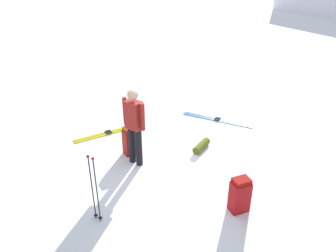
{
  "coord_description": "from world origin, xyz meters",
  "views": [
    {
      "loc": [
        5.02,
        -3.99,
        4.1
      ],
      "look_at": [
        0.0,
        0.0,
        0.7
      ],
      "focal_mm": 35.78,
      "sensor_mm": 36.0,
      "label": 1
    }
  ],
  "objects": [
    {
      "name": "backpack_bright",
      "position": [
        -0.51,
        -0.63,
        0.33
      ],
      "size": [
        0.29,
        0.38,
        0.67
      ],
      "color": "maroon",
      "rests_on": "ground_plane"
    },
    {
      "name": "ski_pair_near",
      "position": [
        -1.66,
        -0.59,
        0.01
      ],
      "size": [
        0.41,
        1.78,
        0.05
      ],
      "color": "gold",
      "rests_on": "ground_plane"
    },
    {
      "name": "ski_pair_far",
      "position": [
        -0.48,
        2.09,
        0.01
      ],
      "size": [
        1.82,
        1.01,
        0.05
      ],
      "color": "#2C619F",
      "rests_on": "ground_plane"
    },
    {
      "name": "sleeping_mat_rolled",
      "position": [
        0.34,
        0.71,
        0.09
      ],
      "size": [
        0.36,
        0.58,
        0.18
      ],
      "primitive_type": "cylinder",
      "rotation": [
        0.0,
        1.57,
        5.06
      ],
      "color": "#555E19",
      "rests_on": "ground_plane"
    },
    {
      "name": "skier_standing",
      "position": [
        -0.13,
        -0.77,
        0.95
      ],
      "size": [
        0.56,
        0.29,
        1.7
      ],
      "color": "black",
      "rests_on": "ground_plane"
    },
    {
      "name": "ground_plane",
      "position": [
        0.0,
        0.0,
        0.0
      ],
      "size": [
        80.0,
        80.0,
        0.0
      ],
      "primitive_type": "plane",
      "color": "white"
    },
    {
      "name": "backpack_large_dark",
      "position": [
        2.23,
        -0.18,
        0.33
      ],
      "size": [
        0.32,
        0.38,
        0.67
      ],
      "color": "#9F1215",
      "rests_on": "ground_plane"
    },
    {
      "name": "ski_poles_planted_near",
      "position": [
        0.9,
        -2.24,
        0.72
      ],
      "size": [
        0.17,
        0.1,
        1.29
      ],
      "color": "black",
      "rests_on": "ground_plane"
    }
  ]
}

